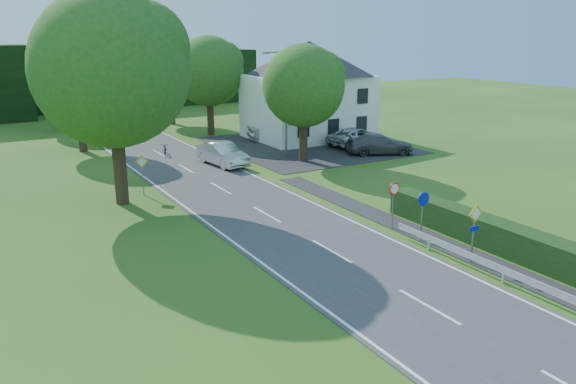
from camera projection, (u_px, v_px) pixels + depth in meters
road at (250, 205)px, 31.30m from camera, size 7.00×80.00×0.04m
parking_pad at (307, 145)px, 47.92m from camera, size 14.00×16.00×0.04m
line_edge_left at (195, 214)px, 29.71m from camera, size 0.12×80.00×0.01m
line_edge_right at (299, 196)px, 32.88m from camera, size 0.12×80.00×0.01m
line_centre at (250, 205)px, 31.29m from camera, size 0.12×80.00×0.01m
tree_main at (114, 100)px, 30.10m from camera, size 9.40×9.40×11.64m
tree_left_far at (78, 98)px, 44.28m from camera, size 7.00×7.00×8.58m
tree_right_far at (209, 86)px, 51.71m from camera, size 7.40×7.40×9.09m
tree_left_back at (60, 88)px, 54.54m from camera, size 6.60×6.60×8.07m
tree_right_back at (171, 88)px, 58.06m from camera, size 6.20×6.20×7.56m
tree_right_mid at (303, 104)px, 40.90m from camera, size 7.00×7.00×8.58m
treeline_right at (144, 79)px, 72.38m from camera, size 30.00×5.00×7.00m
house_white at (308, 89)px, 50.18m from camera, size 10.60×8.40×8.60m
streetlight at (285, 99)px, 42.30m from camera, size 2.03×0.18×8.00m
sign_priority_right at (475, 223)px, 22.94m from camera, size 0.78×0.09×2.59m
sign_roundabout at (423, 207)px, 25.47m from camera, size 0.64×0.08×2.37m
sign_speed_limit at (394, 194)px, 27.09m from camera, size 0.64×0.11×2.37m
sign_priority_left at (142, 167)px, 32.77m from camera, size 0.78×0.09×2.44m
moving_car at (223, 154)px, 40.42m from camera, size 2.34×5.11×1.63m
motorcycle at (165, 149)px, 43.90m from camera, size 1.16×1.86×0.92m
parked_car_silver_a at (277, 130)px, 50.12m from camera, size 5.30×2.68×1.67m
parked_car_grey at (380, 144)px, 44.19m from camera, size 5.68×4.17×1.53m
parked_car_silver_b at (357, 137)px, 47.45m from camera, size 5.82×3.47×1.52m
parasol at (318, 131)px, 48.71m from camera, size 2.76×2.79×2.01m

